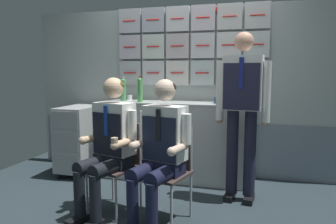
% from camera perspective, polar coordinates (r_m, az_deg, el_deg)
% --- Properties ---
extents(ground, '(4.80, 4.80, 0.04)m').
position_cam_1_polar(ground, '(3.19, -3.13, -17.97)').
color(ground, '#273339').
extents(galley_bulkhead, '(4.20, 0.14, 2.15)m').
position_cam_1_polar(galley_bulkhead, '(4.20, 2.95, 4.34)').
color(galley_bulkhead, '#A5AEAC').
rests_on(galley_bulkhead, ground).
extents(galley_counter, '(1.84, 0.53, 0.96)m').
position_cam_1_polar(galley_counter, '(4.02, 2.01, -5.05)').
color(galley_counter, silver).
rests_on(galley_counter, ground).
extents(service_trolley, '(0.40, 0.65, 0.88)m').
position_cam_1_polar(service_trolley, '(4.36, -15.50, -4.44)').
color(service_trolley, black).
rests_on(service_trolley, ground).
extents(folding_chair_left, '(0.50, 0.50, 0.84)m').
position_cam_1_polar(folding_chair_left, '(3.18, -8.49, -7.80)').
color(folding_chair_left, '#A8AAAF').
rests_on(folding_chair_left, ground).
extents(crew_member_left, '(0.53, 0.69, 1.28)m').
position_cam_1_polar(crew_member_left, '(3.02, -10.51, -4.90)').
color(crew_member_left, black).
rests_on(crew_member_left, ground).
extents(folding_chair_center, '(0.49, 0.49, 0.84)m').
position_cam_1_polar(folding_chair_center, '(2.95, 0.24, -8.90)').
color(folding_chair_center, '#A8AAAF').
rests_on(folding_chair_center, ground).
extents(crew_member_center, '(0.52, 0.67, 1.27)m').
position_cam_1_polar(crew_member_center, '(2.77, -1.41, -6.02)').
color(crew_member_center, black).
rests_on(crew_member_center, ground).
extents(crew_member_standing, '(0.54, 0.30, 1.73)m').
position_cam_1_polar(crew_member_standing, '(3.33, 13.10, 1.90)').
color(crew_member_standing, black).
rests_on(crew_member_standing, ground).
extents(water_bottle_tall, '(0.07, 0.07, 0.31)m').
position_cam_1_polar(water_bottle_tall, '(3.87, 11.12, 3.74)').
color(water_bottle_tall, silver).
rests_on(water_bottle_tall, galley_counter).
extents(water_bottle_blue_cap, '(0.07, 0.07, 0.31)m').
position_cam_1_polar(water_bottle_blue_cap, '(4.14, -7.98, 4.01)').
color(water_bottle_blue_cap, '#4D9D56').
rests_on(water_bottle_blue_cap, galley_counter).
extents(water_bottle_short, '(0.07, 0.07, 0.28)m').
position_cam_1_polar(water_bottle_short, '(3.95, 9.30, 3.63)').
color(water_bottle_short, silver).
rests_on(water_bottle_short, galley_counter).
extents(sparkling_bottle_green, '(0.06, 0.06, 0.32)m').
position_cam_1_polar(sparkling_bottle_green, '(3.93, -5.02, 3.99)').
color(sparkling_bottle_green, '#4DA250').
rests_on(sparkling_bottle_green, galley_counter).
extents(espresso_cup_small, '(0.07, 0.07, 0.08)m').
position_cam_1_polar(espresso_cup_small, '(3.80, 8.69, 2.13)').
color(espresso_cup_small, navy).
rests_on(espresso_cup_small, galley_counter).
extents(paper_cup_blue, '(0.07, 0.07, 0.06)m').
position_cam_1_polar(paper_cup_blue, '(4.30, -6.82, 2.62)').
color(paper_cup_blue, white).
rests_on(paper_cup_blue, galley_counter).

